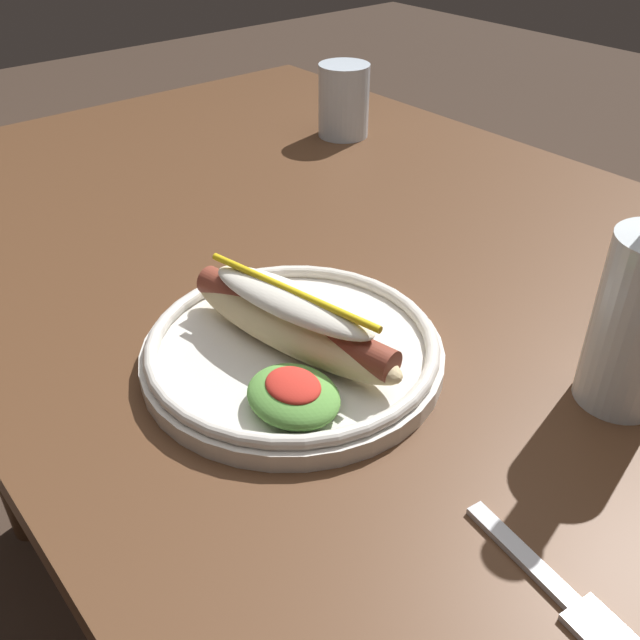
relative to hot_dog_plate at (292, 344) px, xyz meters
name	(u,v)px	position (x,y,z in m)	size (l,w,h in m)	color
dining_table	(399,356)	(-0.04, 0.17, -0.12)	(1.45, 0.82, 0.74)	#51331E
hot_dog_plate	(292,344)	(0.00, 0.00, 0.00)	(0.25, 0.25, 0.08)	silver
fork	(556,587)	(0.27, -0.01, -0.02)	(0.12, 0.03, 0.00)	silver
water_cup	(344,101)	(-0.39, 0.40, 0.03)	(0.07, 0.07, 0.10)	silver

